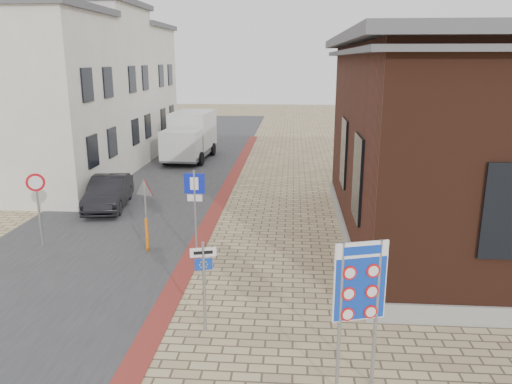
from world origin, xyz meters
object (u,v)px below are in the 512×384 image
(sedan, at_px, (109,192))
(border_sign, at_px, (360,285))
(essen_sign, at_px, (204,274))
(parking_sign, at_px, (195,199))
(box_truck, at_px, (190,136))
(bollard, at_px, (147,235))

(sedan, height_order, border_sign, border_sign)
(essen_sign, height_order, parking_sign, parking_sign)
(essen_sign, xyz_separation_m, parking_sign, (-1.00, 4.20, 0.55))
(parking_sign, bearing_deg, box_truck, 101.40)
(parking_sign, relative_size, bollard, 2.54)
(border_sign, xyz_separation_m, essen_sign, (-3.17, 1.80, -0.71))
(box_truck, relative_size, essen_sign, 2.61)
(bollard, bearing_deg, essen_sign, -60.12)
(essen_sign, bearing_deg, box_truck, 87.27)
(sedan, distance_m, bollard, 5.62)
(box_truck, bearing_deg, parking_sign, -74.51)
(sedan, height_order, essen_sign, essen_sign)
(box_truck, height_order, essen_sign, box_truck)
(essen_sign, distance_m, parking_sign, 4.35)
(essen_sign, height_order, bollard, essen_sign)
(box_truck, relative_size, parking_sign, 2.00)
(essen_sign, bearing_deg, sedan, 106.04)
(sedan, xyz_separation_m, box_truck, (1.32, 10.57, 0.83))
(sedan, distance_m, parking_sign, 7.16)
(essen_sign, bearing_deg, border_sign, -44.64)
(bollard, bearing_deg, box_truck, 96.24)
(box_truck, bearing_deg, bollard, -80.31)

